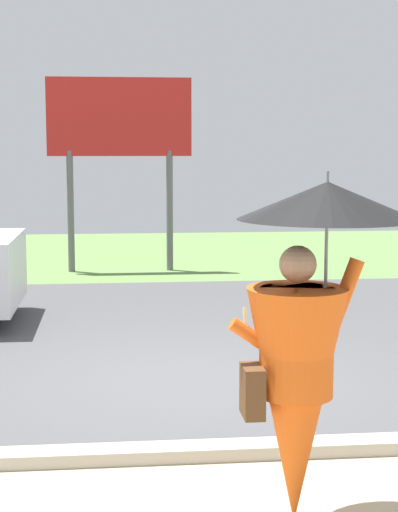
{
  "coord_description": "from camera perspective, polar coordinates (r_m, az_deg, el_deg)",
  "views": [
    {
      "loc": [
        -0.76,
        -7.83,
        2.27
      ],
      "look_at": [
        0.15,
        1.0,
        1.1
      ],
      "focal_mm": 58.37,
      "sensor_mm": 36.0,
      "label": 1
    }
  ],
  "objects": [
    {
      "name": "ground_plane",
      "position": [
        11.05,
        -1.84,
        -4.61
      ],
      "size": [
        40.0,
        22.0,
        0.2
      ],
      "color": "#4C4C4F"
    },
    {
      "name": "monk_pedestrian",
      "position": [
        4.97,
        7.19,
        -5.86
      ],
      "size": [
        1.1,
        1.06,
        2.13
      ],
      "rotation": [
        0.0,
        0.0,
        0.03
      ],
      "color": "#E55B19",
      "rests_on": "ground_plane"
    },
    {
      "name": "roadside_billboard",
      "position": [
        15.21,
        -5.47,
        8.53
      ],
      "size": [
        2.6,
        0.12,
        3.5
      ],
      "color": "slate",
      "rests_on": "ground_plane"
    }
  ]
}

